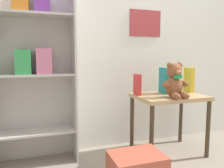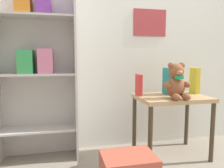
{
  "view_description": "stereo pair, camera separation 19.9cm",
  "coord_description": "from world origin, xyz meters",
  "px_view_note": "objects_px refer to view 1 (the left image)",
  "views": [
    {
      "loc": [
        -0.93,
        -0.87,
        0.95
      ],
      "look_at": [
        -0.3,
        1.0,
        0.71
      ],
      "focal_mm": 35.0,
      "sensor_mm": 36.0,
      "label": 1
    },
    {
      "loc": [
        -0.73,
        -0.93,
        0.95
      ],
      "look_at": [
        -0.3,
        1.0,
        0.71
      ],
      "focal_mm": 35.0,
      "sensor_mm": 36.0,
      "label": 2
    }
  ],
  "objects_px": {
    "teddy_bear": "(175,81)",
    "bookshelf_side": "(34,63)",
    "book_standing_teal": "(164,81)",
    "book_standing_yellow": "(189,80)",
    "display_table": "(169,104)",
    "book_standing_red": "(137,85)"
  },
  "relations": [
    {
      "from": "bookshelf_side",
      "to": "book_standing_teal",
      "type": "bearing_deg",
      "value": -6.7
    },
    {
      "from": "book_standing_teal",
      "to": "book_standing_red",
      "type": "bearing_deg",
      "value": 179.74
    },
    {
      "from": "book_standing_yellow",
      "to": "book_standing_red",
      "type": "bearing_deg",
      "value": -177.15
    },
    {
      "from": "bookshelf_side",
      "to": "display_table",
      "type": "bearing_deg",
      "value": -10.94
    },
    {
      "from": "display_table",
      "to": "book_standing_teal",
      "type": "distance_m",
      "value": 0.24
    },
    {
      "from": "book_standing_red",
      "to": "bookshelf_side",
      "type": "bearing_deg",
      "value": 171.09
    },
    {
      "from": "bookshelf_side",
      "to": "book_standing_teal",
      "type": "relative_size",
      "value": 6.1
    },
    {
      "from": "bookshelf_side",
      "to": "book_standing_yellow",
      "type": "height_order",
      "value": "bookshelf_side"
    },
    {
      "from": "teddy_bear",
      "to": "book_standing_teal",
      "type": "height_order",
      "value": "teddy_bear"
    },
    {
      "from": "teddy_bear",
      "to": "book_standing_red",
      "type": "bearing_deg",
      "value": 140.77
    },
    {
      "from": "teddy_bear",
      "to": "book_standing_teal",
      "type": "bearing_deg",
      "value": 82.51
    },
    {
      "from": "teddy_bear",
      "to": "book_standing_teal",
      "type": "distance_m",
      "value": 0.23
    },
    {
      "from": "display_table",
      "to": "book_standing_teal",
      "type": "height_order",
      "value": "book_standing_teal"
    },
    {
      "from": "book_standing_red",
      "to": "book_standing_teal",
      "type": "relative_size",
      "value": 0.78
    },
    {
      "from": "display_table",
      "to": "teddy_bear",
      "type": "bearing_deg",
      "value": -102.79
    },
    {
      "from": "bookshelf_side",
      "to": "teddy_bear",
      "type": "bearing_deg",
      "value": -16.96
    },
    {
      "from": "teddy_bear",
      "to": "book_standing_yellow",
      "type": "distance_m",
      "value": 0.4
    },
    {
      "from": "book_standing_yellow",
      "to": "book_standing_teal",
      "type": "bearing_deg",
      "value": -176.97
    },
    {
      "from": "display_table",
      "to": "book_standing_red",
      "type": "relative_size",
      "value": 3.23
    },
    {
      "from": "teddy_bear",
      "to": "bookshelf_side",
      "type": "bearing_deg",
      "value": 163.04
    },
    {
      "from": "book_standing_teal",
      "to": "teddy_bear",
      "type": "bearing_deg",
      "value": -98.04
    },
    {
      "from": "book_standing_teal",
      "to": "book_standing_yellow",
      "type": "height_order",
      "value": "book_standing_teal"
    }
  ]
}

